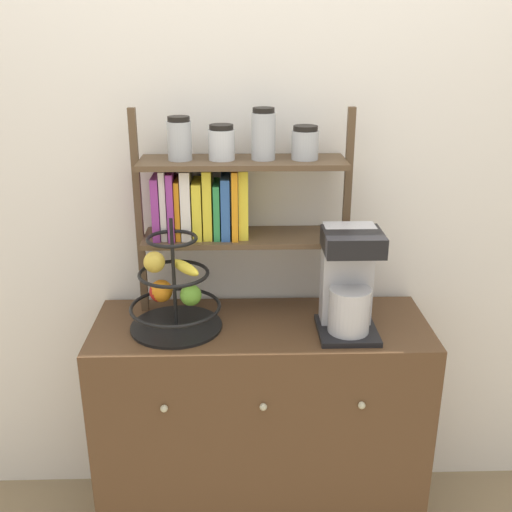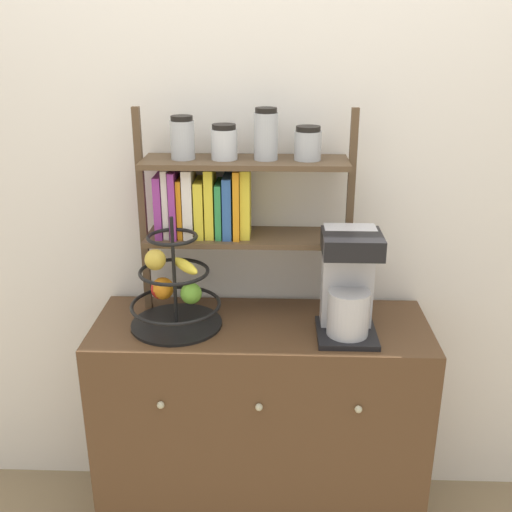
{
  "view_description": "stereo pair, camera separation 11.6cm",
  "coord_description": "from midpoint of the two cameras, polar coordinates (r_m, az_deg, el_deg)",
  "views": [
    {
      "loc": [
        -0.07,
        -1.61,
        1.76
      ],
      "look_at": [
        -0.02,
        0.21,
        1.08
      ],
      "focal_mm": 42.0,
      "sensor_mm": 36.0,
      "label": 1
    },
    {
      "loc": [
        0.05,
        -1.61,
        1.76
      ],
      "look_at": [
        -0.02,
        0.21,
        1.08
      ],
      "focal_mm": 42.0,
      "sensor_mm": 36.0,
      "label": 2
    }
  ],
  "objects": [
    {
      "name": "shelf_hutch",
      "position": [
        2.01,
        -4.87,
        6.14
      ],
      "size": [
        0.72,
        0.2,
        0.7
      ],
      "color": "brown",
      "rests_on": "sideboard"
    },
    {
      "name": "coffee_maker",
      "position": [
        1.94,
        7.12,
        -2.47
      ],
      "size": [
        0.19,
        0.21,
        0.35
      ],
      "color": "black",
      "rests_on": "sideboard"
    },
    {
      "name": "wall_back",
      "position": [
        2.12,
        -1.31,
        7.98
      ],
      "size": [
        7.0,
        0.05,
        2.6
      ],
      "primitive_type": "cube",
      "color": "silver",
      "rests_on": "ground_plane"
    },
    {
      "name": "sideboard",
      "position": [
        2.26,
        -1.08,
        -15.97
      ],
      "size": [
        1.14,
        0.43,
        0.83
      ],
      "color": "#4C331E",
      "rests_on": "ground_plane"
    },
    {
      "name": "fruit_stand",
      "position": [
        2.0,
        -9.6,
        -3.52
      ],
      "size": [
        0.31,
        0.31,
        0.38
      ],
      "color": "black",
      "rests_on": "sideboard"
    }
  ]
}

